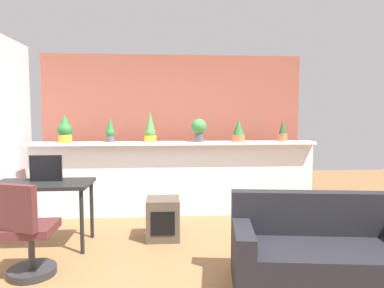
% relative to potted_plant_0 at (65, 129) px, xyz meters
% --- Properties ---
extents(ground_plane, '(12.00, 12.00, 0.00)m').
position_rel_potted_plant_0_xyz_m(ground_plane, '(1.58, -1.92, -1.32)').
color(ground_plane, brown).
extents(divider_wall, '(4.23, 0.16, 1.08)m').
position_rel_potted_plant_0_xyz_m(divider_wall, '(1.58, 0.08, -0.78)').
color(divider_wall, silver).
rests_on(divider_wall, ground).
extents(plant_shelf, '(4.23, 0.33, 0.04)m').
position_rel_potted_plant_0_xyz_m(plant_shelf, '(1.58, 0.04, -0.22)').
color(plant_shelf, silver).
rests_on(plant_shelf, divider_wall).
extents(brick_wall_behind, '(4.23, 0.10, 2.50)m').
position_rel_potted_plant_0_xyz_m(brick_wall_behind, '(1.58, 0.68, -0.07)').
color(brick_wall_behind, '#9E5442').
rests_on(brick_wall_behind, ground).
extents(potted_plant_0, '(0.21, 0.21, 0.41)m').
position_rel_potted_plant_0_xyz_m(potted_plant_0, '(0.00, 0.00, 0.00)').
color(potted_plant_0, gold).
rests_on(potted_plant_0, plant_shelf).
extents(potted_plant_1, '(0.13, 0.13, 0.37)m').
position_rel_potted_plant_0_xyz_m(potted_plant_1, '(0.63, 0.04, -0.02)').
color(potted_plant_1, '#4C4C51').
rests_on(potted_plant_1, plant_shelf).
extents(potted_plant_2, '(0.18, 0.18, 0.46)m').
position_rel_potted_plant_0_xyz_m(potted_plant_2, '(1.22, 0.07, -0.01)').
color(potted_plant_2, gold).
rests_on(potted_plant_2, plant_shelf).
extents(potted_plant_3, '(0.23, 0.23, 0.34)m').
position_rel_potted_plant_0_xyz_m(potted_plant_3, '(1.94, -0.00, 0.01)').
color(potted_plant_3, '#4C4C51').
rests_on(potted_plant_3, plant_shelf).
extents(potted_plant_4, '(0.19, 0.19, 0.34)m').
position_rel_potted_plant_0_xyz_m(potted_plant_4, '(2.54, 0.01, -0.03)').
color(potted_plant_4, '#C66B42').
rests_on(potted_plant_4, plant_shelf).
extents(potted_plant_5, '(0.14, 0.14, 0.32)m').
position_rel_potted_plant_0_xyz_m(potted_plant_5, '(3.22, 0.02, -0.06)').
color(potted_plant_5, '#C66B42').
rests_on(potted_plant_5, plant_shelf).
extents(desk, '(1.10, 0.60, 0.75)m').
position_rel_potted_plant_0_xyz_m(desk, '(0.03, -1.08, -0.65)').
color(desk, black).
rests_on(desk, ground).
extents(tv_monitor, '(0.36, 0.04, 0.30)m').
position_rel_potted_plant_0_xyz_m(tv_monitor, '(0.06, -1.00, -0.42)').
color(tv_monitor, black).
rests_on(tv_monitor, desk).
extents(office_chair, '(0.50, 0.51, 0.91)m').
position_rel_potted_plant_0_xyz_m(office_chair, '(0.16, -1.86, -0.93)').
color(office_chair, '#262628').
rests_on(office_chair, ground).
extents(side_cube_shelf, '(0.40, 0.41, 0.50)m').
position_rel_potted_plant_0_xyz_m(side_cube_shelf, '(1.41, -0.93, -1.07)').
color(side_cube_shelf, '#4C4238').
rests_on(side_cube_shelf, ground).
extents(couch, '(1.65, 0.96, 0.80)m').
position_rel_potted_plant_0_xyz_m(couch, '(2.82, -2.25, -1.04)').
color(couch, black).
rests_on(couch, ground).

